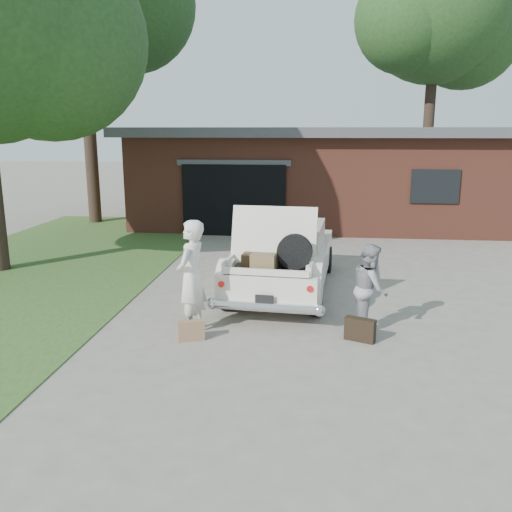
# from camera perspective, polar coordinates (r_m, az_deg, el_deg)

# --- Properties ---
(ground) EXTENTS (90.00, 90.00, 0.00)m
(ground) POSITION_cam_1_polar(r_m,az_deg,el_deg) (9.16, -0.42, -7.58)
(ground) COLOR gray
(ground) RESTS_ON ground
(grass_strip) EXTENTS (6.00, 16.00, 0.02)m
(grass_strip) POSITION_cam_1_polar(r_m,az_deg,el_deg) (13.60, -22.50, -1.59)
(grass_strip) COLOR #2D4C1E
(grass_strip) RESTS_ON ground
(house) EXTENTS (12.80, 7.80, 3.30)m
(house) POSITION_cam_1_polar(r_m,az_deg,el_deg) (20.03, 6.29, 8.63)
(house) COLOR brown
(house) RESTS_ON ground
(tree_right) EXTENTS (6.81, 5.92, 10.90)m
(tree_right) POSITION_cam_1_polar(r_m,az_deg,el_deg) (24.53, 18.65, 22.79)
(tree_right) COLOR #38281E
(tree_right) RESTS_ON ground
(sedan) EXTENTS (2.16, 4.80, 1.91)m
(sedan) POSITION_cam_1_polar(r_m,az_deg,el_deg) (11.13, 2.94, -0.11)
(sedan) COLOR silver
(sedan) RESTS_ON ground
(woman_left) EXTENTS (0.57, 0.75, 1.86)m
(woman_left) POSITION_cam_1_polar(r_m,az_deg,el_deg) (8.80, -6.82, -2.18)
(woman_left) COLOR silver
(woman_left) RESTS_ON ground
(woman_right) EXTENTS (0.57, 0.72, 1.46)m
(woman_right) POSITION_cam_1_polar(r_m,az_deg,el_deg) (9.01, 11.94, -3.33)
(woman_right) COLOR gray
(woman_right) RESTS_ON ground
(suitcase_left) EXTENTS (0.44, 0.26, 0.32)m
(suitcase_left) POSITION_cam_1_polar(r_m,az_deg,el_deg) (8.65, -6.85, -7.81)
(suitcase_left) COLOR #9B6D4F
(suitcase_left) RESTS_ON ground
(suitcase_right) EXTENTS (0.50, 0.33, 0.37)m
(suitcase_right) POSITION_cam_1_polar(r_m,az_deg,el_deg) (8.72, 10.89, -7.62)
(suitcase_right) COLOR black
(suitcase_right) RESTS_ON ground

